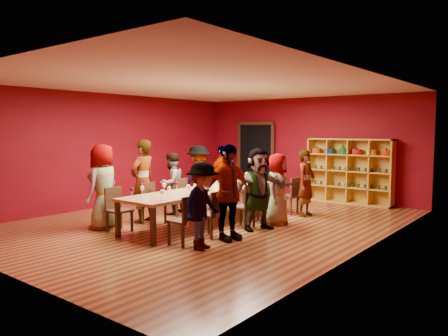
% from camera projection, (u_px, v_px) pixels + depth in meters
% --- Properties ---
extents(room_shell, '(7.10, 9.10, 3.04)m').
position_uv_depth(room_shell, '(211.00, 154.00, 9.54)').
color(room_shell, brown).
rests_on(room_shell, ground).
extents(tasting_table, '(1.10, 4.50, 0.75)m').
position_uv_depth(tasting_table, '(211.00, 191.00, 9.61)').
color(tasting_table, '#AA7F47').
rests_on(tasting_table, ground).
extents(doorway, '(1.40, 0.17, 2.30)m').
position_uv_depth(doorway, '(257.00, 158.00, 14.15)').
color(doorway, black).
rests_on(doorway, ground).
extents(shelving_unit, '(2.40, 0.40, 1.80)m').
position_uv_depth(shelving_unit, '(350.00, 168.00, 12.10)').
color(shelving_unit, gold).
rests_on(shelving_unit, ground).
extents(chair_person_left_0, '(0.42, 0.42, 0.89)m').
position_uv_depth(chair_person_left_0, '(117.00, 207.00, 8.74)').
color(chair_person_left_0, black).
rests_on(chair_person_left_0, ground).
extents(person_left_0, '(0.70, 0.96, 1.75)m').
position_uv_depth(person_left_0, '(103.00, 186.00, 8.98)').
color(person_left_0, '#131434').
rests_on(person_left_0, ground).
extents(chair_person_left_1, '(0.42, 0.42, 0.89)m').
position_uv_depth(chair_person_left_1, '(151.00, 201.00, 9.46)').
color(chair_person_left_1, black).
rests_on(chair_person_left_1, ground).
extents(person_left_1, '(0.57, 0.72, 1.83)m').
position_uv_depth(person_left_1, '(143.00, 181.00, 9.59)').
color(person_left_1, '#15163A').
rests_on(person_left_1, ground).
extents(chair_person_left_2, '(0.42, 0.42, 0.89)m').
position_uv_depth(chair_person_left_2, '(185.00, 195.00, 10.27)').
color(chair_person_left_2, black).
rests_on(chair_person_left_2, ground).
extents(person_left_2, '(0.45, 0.75, 1.49)m').
position_uv_depth(person_left_2, '(172.00, 184.00, 10.52)').
color(person_left_2, '#46464B').
rests_on(person_left_2, ground).
extents(chair_person_left_3, '(0.42, 0.42, 0.89)m').
position_uv_depth(chair_person_left_3, '(208.00, 191.00, 10.95)').
color(chair_person_left_3, black).
rests_on(chair_person_left_3, ground).
extents(person_left_3, '(0.47, 1.08, 1.65)m').
position_uv_depth(person_left_3, '(199.00, 178.00, 11.12)').
color(person_left_3, '#151B3A').
rests_on(person_left_3, ground).
extents(chair_person_left_4, '(0.42, 0.42, 0.89)m').
position_uv_depth(chair_person_left_4, '(233.00, 187.00, 11.76)').
color(chair_person_left_4, black).
rests_on(chair_person_left_4, ground).
extents(person_left_4, '(0.63, 1.02, 1.61)m').
position_uv_depth(person_left_4, '(223.00, 175.00, 11.94)').
color(person_left_4, '#505055').
rests_on(person_left_4, ground).
extents(chair_person_right_0, '(0.42, 0.42, 0.89)m').
position_uv_depth(chair_person_right_0, '(186.00, 218.00, 7.68)').
color(chair_person_right_0, black).
rests_on(chair_person_right_0, ground).
extents(person_right_0, '(0.55, 1.02, 1.50)m').
position_uv_depth(person_right_0, '(202.00, 206.00, 7.41)').
color(person_right_0, '#D28D90').
rests_on(person_right_0, ground).
extents(chair_person_right_1, '(0.42, 0.42, 0.89)m').
position_uv_depth(chair_person_right_1, '(213.00, 211.00, 8.27)').
color(chair_person_right_1, black).
rests_on(chair_person_right_1, ground).
extents(person_right_1, '(0.71, 1.13, 1.78)m').
position_uv_depth(person_right_1, '(228.00, 192.00, 8.02)').
color(person_right_1, silver).
rests_on(person_right_1, ground).
extents(chair_person_right_2, '(0.42, 0.42, 0.89)m').
position_uv_depth(chair_person_right_2, '(246.00, 204.00, 9.10)').
color(chair_person_right_2, black).
rests_on(chair_person_right_2, ground).
extents(person_right_2, '(1.03, 1.60, 1.67)m').
position_uv_depth(person_right_2, '(258.00, 189.00, 8.88)').
color(person_right_2, '#C58489').
rests_on(person_right_2, ground).
extents(chair_person_right_3, '(0.42, 0.42, 0.89)m').
position_uv_depth(chair_person_right_3, '(264.00, 200.00, 9.63)').
color(chair_person_right_3, black).
rests_on(chair_person_right_3, ground).
extents(person_right_3, '(0.57, 0.82, 1.54)m').
position_uv_depth(person_right_3, '(277.00, 189.00, 9.39)').
color(person_right_3, '#141D37').
rests_on(person_right_3, ground).
extents(chair_person_right_4, '(0.42, 0.42, 0.89)m').
position_uv_depth(chair_person_right_4, '(291.00, 194.00, 10.58)').
color(chair_person_right_4, black).
rests_on(chair_person_right_4, ground).
extents(person_right_4, '(0.42, 0.57, 1.57)m').
position_uv_depth(person_right_4, '(306.00, 183.00, 10.30)').
color(person_right_4, '#4B4B50').
rests_on(person_right_4, ground).
extents(wine_glass_0, '(0.09, 0.09, 0.22)m').
position_uv_depth(wine_glass_0, '(241.00, 176.00, 10.66)').
color(wine_glass_0, white).
rests_on(wine_glass_0, tasting_table).
extents(wine_glass_1, '(0.07, 0.07, 0.19)m').
position_uv_depth(wine_glass_1, '(195.00, 184.00, 9.33)').
color(wine_glass_1, white).
rests_on(wine_glass_1, tasting_table).
extents(wine_glass_2, '(0.07, 0.07, 0.18)m').
position_uv_depth(wine_glass_2, '(169.00, 189.00, 8.60)').
color(wine_glass_2, white).
rests_on(wine_glass_2, tasting_table).
extents(wine_glass_3, '(0.08, 0.08, 0.20)m').
position_uv_depth(wine_glass_3, '(177.00, 184.00, 9.22)').
color(wine_glass_3, white).
rests_on(wine_glass_3, tasting_table).
extents(wine_glass_4, '(0.07, 0.07, 0.18)m').
position_uv_depth(wine_glass_4, '(198.00, 188.00, 8.74)').
color(wine_glass_4, white).
rests_on(wine_glass_4, tasting_table).
extents(wine_glass_5, '(0.09, 0.09, 0.22)m').
position_uv_depth(wine_glass_5, '(202.00, 180.00, 9.88)').
color(wine_glass_5, white).
rests_on(wine_glass_5, tasting_table).
extents(wine_glass_6, '(0.08, 0.08, 0.20)m').
position_uv_depth(wine_glass_6, '(142.00, 189.00, 8.51)').
color(wine_glass_6, white).
rests_on(wine_glass_6, tasting_table).
extents(wine_glass_7, '(0.09, 0.09, 0.22)m').
position_uv_depth(wine_glass_7, '(224.00, 177.00, 10.51)').
color(wine_glass_7, white).
rests_on(wine_glass_7, tasting_table).
extents(wine_glass_8, '(0.07, 0.07, 0.18)m').
position_uv_depth(wine_glass_8, '(199.00, 182.00, 9.77)').
color(wine_glass_8, white).
rests_on(wine_glass_8, tasting_table).
extents(wine_glass_9, '(0.08, 0.08, 0.21)m').
position_uv_depth(wine_glass_9, '(164.00, 185.00, 8.98)').
color(wine_glass_9, white).
rests_on(wine_glass_9, tasting_table).
extents(wine_glass_10, '(0.08, 0.08, 0.19)m').
position_uv_depth(wine_glass_10, '(244.00, 180.00, 10.03)').
color(wine_glass_10, white).
rests_on(wine_glass_10, tasting_table).
extents(wine_glass_11, '(0.08, 0.08, 0.20)m').
position_uv_depth(wine_glass_11, '(162.00, 192.00, 7.95)').
color(wine_glass_11, white).
rests_on(wine_glass_11, tasting_table).
extents(wine_glass_12, '(0.08, 0.08, 0.21)m').
position_uv_depth(wine_glass_12, '(132.00, 190.00, 8.23)').
color(wine_glass_12, white).
rests_on(wine_glass_12, tasting_table).
extents(wine_glass_13, '(0.08, 0.08, 0.20)m').
position_uv_depth(wine_glass_13, '(246.00, 174.00, 11.25)').
color(wine_glass_13, white).
rests_on(wine_glass_13, tasting_table).
extents(wine_glass_14, '(0.09, 0.09, 0.22)m').
position_uv_depth(wine_glass_14, '(228.00, 182.00, 9.48)').
color(wine_glass_14, white).
rests_on(wine_glass_14, tasting_table).
extents(wine_glass_15, '(0.08, 0.08, 0.21)m').
position_uv_depth(wine_glass_15, '(222.00, 178.00, 10.40)').
color(wine_glass_15, white).
rests_on(wine_glass_15, tasting_table).
extents(wine_glass_16, '(0.07, 0.07, 0.19)m').
position_uv_depth(wine_glass_16, '(226.00, 181.00, 9.87)').
color(wine_glass_16, white).
rests_on(wine_glass_16, tasting_table).
extents(wine_glass_17, '(0.07, 0.07, 0.19)m').
position_uv_depth(wine_glass_17, '(266.00, 177.00, 10.72)').
color(wine_glass_17, white).
rests_on(wine_glass_17, tasting_table).
extents(wine_glass_18, '(0.09, 0.09, 0.21)m').
position_uv_depth(wine_glass_18, '(188.00, 187.00, 8.59)').
color(wine_glass_18, white).
rests_on(wine_glass_18, tasting_table).
extents(wine_glass_19, '(0.09, 0.09, 0.22)m').
position_uv_depth(wine_glass_19, '(250.00, 179.00, 10.15)').
color(wine_glass_19, white).
rests_on(wine_glass_19, tasting_table).
extents(wine_glass_20, '(0.08, 0.08, 0.19)m').
position_uv_depth(wine_glass_20, '(270.00, 176.00, 10.85)').
color(wine_glass_20, white).
rests_on(wine_glass_20, tasting_table).
extents(wine_glass_21, '(0.08, 0.08, 0.20)m').
position_uv_depth(wine_glass_21, '(221.00, 184.00, 9.28)').
color(wine_glass_21, white).
rests_on(wine_glass_21, tasting_table).
extents(wine_glass_22, '(0.07, 0.07, 0.18)m').
position_uv_depth(wine_glass_22, '(242.00, 175.00, 11.13)').
color(wine_glass_22, white).
rests_on(wine_glass_22, tasting_table).
extents(spittoon_bowl, '(0.32, 0.32, 0.18)m').
position_uv_depth(spittoon_bowl, '(204.00, 187.00, 9.29)').
color(spittoon_bowl, '#B7BABF').
rests_on(spittoon_bowl, tasting_table).
extents(carafe_a, '(0.09, 0.09, 0.23)m').
position_uv_depth(carafe_a, '(216.00, 181.00, 10.16)').
color(carafe_a, white).
rests_on(carafe_a, tasting_table).
extents(carafe_b, '(0.12, 0.12, 0.27)m').
position_uv_depth(carafe_b, '(196.00, 187.00, 8.88)').
color(carafe_b, white).
rests_on(carafe_b, tasting_table).
extents(wine_bottle, '(0.07, 0.07, 0.27)m').
position_uv_depth(wine_bottle, '(255.00, 178.00, 10.73)').
color(wine_bottle, '#143819').
rests_on(wine_bottle, tasting_table).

